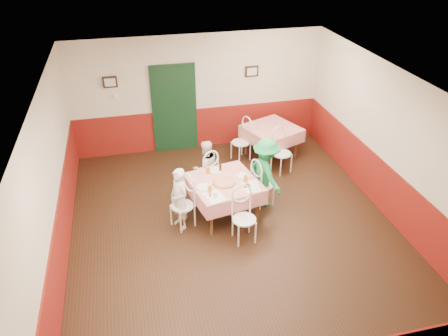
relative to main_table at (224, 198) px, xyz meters
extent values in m
plane|color=black|center=(0.08, -0.51, -0.38)|extent=(7.00, 7.00, 0.00)
plane|color=white|center=(0.08, -0.51, 2.42)|extent=(7.00, 7.00, 0.00)
cube|color=beige|center=(0.08, 2.99, 1.02)|extent=(6.00, 0.10, 2.80)
cube|color=beige|center=(0.08, -4.01, 1.02)|extent=(6.00, 0.10, 2.80)
cube|color=beige|center=(-2.92, -0.51, 1.02)|extent=(0.10, 7.00, 2.80)
cube|color=beige|center=(3.08, -0.51, 1.02)|extent=(0.10, 7.00, 2.80)
cube|color=maroon|center=(0.08, 2.98, 0.12)|extent=(6.00, 0.03, 1.00)
cube|color=maroon|center=(-2.91, -0.51, 0.12)|extent=(0.03, 7.00, 1.00)
cube|color=maroon|center=(3.06, -0.51, 0.12)|extent=(0.03, 7.00, 1.00)
cube|color=black|center=(-0.52, 2.94, 0.68)|extent=(0.96, 0.06, 2.10)
cube|color=black|center=(-1.92, 2.94, 1.48)|extent=(0.32, 0.03, 0.26)
cube|color=black|center=(1.38, 2.94, 1.48)|extent=(0.32, 0.03, 0.26)
cube|color=white|center=(-1.82, 2.94, 1.12)|extent=(0.10, 0.03, 0.10)
cube|color=red|center=(0.00, 0.00, 0.00)|extent=(1.44, 1.44, 0.77)
cube|color=red|center=(1.64, 2.05, 0.00)|extent=(1.46, 1.46, 0.77)
cylinder|color=#B74723|center=(-0.01, -0.06, 0.40)|extent=(0.48, 0.48, 0.03)
cylinder|color=white|center=(-0.42, -0.11, 0.39)|extent=(0.30, 0.30, 0.01)
cylinder|color=white|center=(0.40, 0.10, 0.39)|extent=(0.30, 0.30, 0.01)
cylinder|color=white|center=(-0.08, 0.42, 0.39)|extent=(0.30, 0.30, 0.01)
cylinder|color=#BF7219|center=(-0.34, -0.31, 0.45)|extent=(0.08, 0.08, 0.13)
cylinder|color=#BF7219|center=(0.39, -0.11, 0.45)|extent=(0.09, 0.09, 0.13)
cylinder|color=#BF7219|center=(-0.23, 0.36, 0.46)|extent=(0.09, 0.09, 0.14)
cylinder|color=#381C0A|center=(0.02, 0.39, 0.48)|extent=(0.06, 0.06, 0.20)
cylinder|color=silver|center=(-0.30, -0.52, 0.43)|extent=(0.04, 0.04, 0.09)
cylinder|color=silver|center=(-0.26, -0.51, 0.43)|extent=(0.04, 0.04, 0.09)
cylinder|color=#B23319|center=(-0.36, -0.44, 0.43)|extent=(0.04, 0.04, 0.09)
cube|color=white|center=(-0.29, -0.46, 0.39)|extent=(0.42, 0.48, 0.00)
cube|color=white|center=(0.45, -0.28, 0.39)|extent=(0.30, 0.40, 0.00)
cube|color=black|center=(0.37, -0.26, 0.40)|extent=(0.13, 0.11, 0.02)
imported|color=gray|center=(-0.88, -0.18, 0.24)|extent=(0.46, 0.53, 1.23)
imported|color=gray|center=(-0.18, 0.88, 0.21)|extent=(0.69, 0.61, 1.18)
imported|color=gray|center=(0.88, 0.18, 0.34)|extent=(0.75, 1.03, 1.44)
camera|label=1|loc=(-1.60, -6.75, 4.77)|focal=35.00mm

